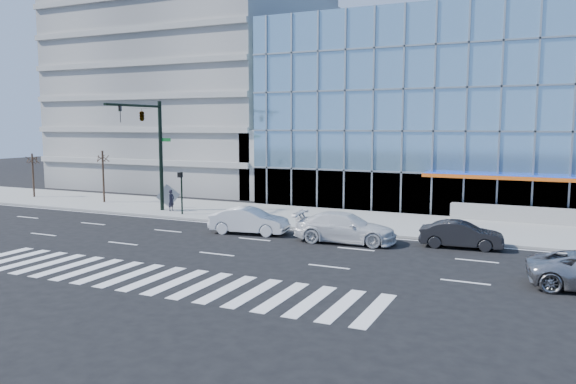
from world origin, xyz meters
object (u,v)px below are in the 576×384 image
object	(u,v)px
ped_signal_post	(181,186)
street_tree_far	(32,159)
traffic_signal	(148,129)
white_suv	(345,228)
pedestrian	(171,200)
street_tree_near	(103,158)
dark_sedan	(461,235)
tilted_panel	(168,196)
white_sedan	(249,221)

from	to	relation	value
ped_signal_post	street_tree_far	size ratio (longest dim) A/B	0.78
traffic_signal	street_tree_far	distance (m)	15.53
traffic_signal	white_suv	world-z (taller)	traffic_signal
traffic_signal	pedestrian	xyz separation A→B (m)	(0.90, 1.35, -5.23)
traffic_signal	street_tree_near	distance (m)	7.96
street_tree_near	dark_sedan	bearing A→B (deg)	-9.49
ped_signal_post	white_suv	xyz separation A→B (m)	(13.40, -3.54, -1.32)
traffic_signal	dark_sedan	size ratio (longest dim) A/B	1.88
street_tree_near	white_suv	size ratio (longest dim) A/B	0.75
dark_sedan	ped_signal_post	bearing A→B (deg)	78.47
street_tree_far	tilted_panel	distance (m)	14.90
traffic_signal	street_tree_near	size ratio (longest dim) A/B	1.89
street_tree_near	dark_sedan	world-z (taller)	street_tree_near
tilted_panel	street_tree_near	bearing A→B (deg)	146.95
traffic_signal	tilted_panel	world-z (taller)	traffic_signal
tilted_panel	ped_signal_post	bearing A→B (deg)	-68.05
ped_signal_post	white_suv	world-z (taller)	ped_signal_post
dark_sedan	tilted_panel	bearing A→B (deg)	73.77
street_tree_far	tilted_panel	world-z (taller)	street_tree_far
street_tree_far	white_sedan	distance (m)	25.78
traffic_signal	street_tree_far	bearing A→B (deg)	168.95
ped_signal_post	white_sedan	world-z (taller)	ped_signal_post
white_sedan	dark_sedan	size ratio (longest dim) A/B	1.10
white_suv	pedestrian	bearing A→B (deg)	68.67
pedestrian	tilted_panel	distance (m)	1.71
street_tree_far	tilted_panel	bearing A→B (deg)	-1.41
street_tree_far	white_sedan	size ratio (longest dim) A/B	0.83
white_suv	pedestrian	size ratio (longest dim) A/B	3.59
traffic_signal	white_suv	distance (m)	17.07
street_tree_far	white_sedan	bearing A→B (deg)	-13.80
white_sedan	white_suv	bearing A→B (deg)	-97.63
street_tree_near	pedestrian	bearing A→B (deg)	-11.29
pedestrian	ped_signal_post	bearing A→B (deg)	-119.31
white_sedan	tilted_panel	bearing A→B (deg)	52.75
street_tree_far	white_sedan	xyz separation A→B (m)	(24.90, -6.12, -2.67)
white_sedan	pedestrian	world-z (taller)	pedestrian
ped_signal_post	street_tree_near	world-z (taller)	street_tree_near
white_suv	white_sedan	size ratio (longest dim) A/B	1.20
street_tree_far	ped_signal_post	bearing A→B (deg)	-8.31
pedestrian	white_sedan	bearing A→B (deg)	-114.61
street_tree_far	dark_sedan	world-z (taller)	street_tree_far
street_tree_far	dark_sedan	bearing A→B (deg)	-7.46
ped_signal_post	dark_sedan	xyz separation A→B (m)	(19.40, -2.27, -1.44)
white_suv	white_sedan	bearing A→B (deg)	85.63
ped_signal_post	street_tree_near	bearing A→B (deg)	164.94
street_tree_far	tilted_panel	xyz separation A→B (m)	(14.70, -0.36, -2.38)
white_sedan	pedestrian	distance (m)	10.08
ped_signal_post	traffic_signal	bearing A→B (deg)	-171.48
ped_signal_post	white_suv	distance (m)	13.93
street_tree_far	white_suv	bearing A→B (deg)	-11.16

